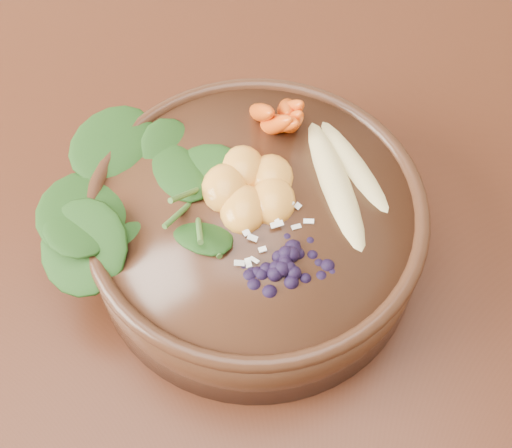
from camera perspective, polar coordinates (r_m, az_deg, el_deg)
The scene contains 8 objects.
dining_table at distance 0.66m, azimuth -18.74°, elevation -11.16°, with size 1.60×0.90×0.75m.
stoneware_bowl at distance 0.54m, azimuth -0.00°, elevation -0.57°, with size 0.25×0.25×0.07m, color #3D2215.
kale_heap at distance 0.52m, azimuth -6.03°, elevation 5.71°, with size 0.16×0.15×0.04m, color #224C17, non-canonical shape.
carrot_cluster at distance 0.53m, azimuth 1.95°, elevation 10.47°, with size 0.05×0.05×0.07m, color #EE5317, non-canonical shape.
banana_halves at distance 0.52m, azimuth 7.24°, elevation 4.73°, with size 0.09×0.14×0.02m.
mandarin_cluster at distance 0.51m, azimuth -0.44°, elevation 3.67°, with size 0.07×0.08×0.03m, color orange, non-canonical shape.
blueberry_pile at distance 0.47m, azimuth 2.51°, elevation -2.20°, with size 0.12×0.09×0.03m, color black, non-canonical shape.
coconut_flakes at distance 0.50m, azimuth 0.88°, elevation 0.16°, with size 0.08×0.06×0.01m, color white, non-canonical shape.
Camera 1 is at (0.22, -0.21, 1.24)m, focal length 50.00 mm.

